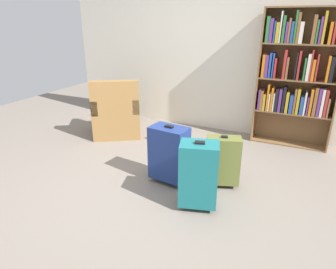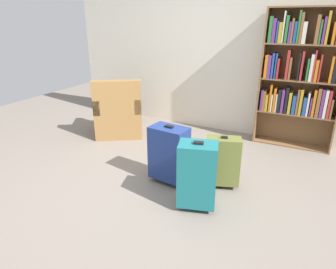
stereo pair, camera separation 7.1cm
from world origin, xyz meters
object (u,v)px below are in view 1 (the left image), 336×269
suitcase_navy_blue (169,153)px  bookshelf (296,75)px  mug (153,137)px  armchair (117,115)px  suitcase_olive (223,160)px  suitcase_teal (198,174)px

suitcase_navy_blue → bookshelf: bearing=57.7°
mug → suitcase_navy_blue: 1.29m
mug → armchair: bearing=-178.4°
armchair → suitcase_navy_blue: bearing=-36.0°
armchair → mug: size_ratio=8.05×
mug → suitcase_navy_blue: bearing=-53.6°
mug → suitcase_navy_blue: size_ratio=0.18×
armchair → suitcase_olive: size_ratio=1.64×
suitcase_navy_blue → suitcase_olive: bearing=15.7°
bookshelf → suitcase_teal: bookshelf is taller
suitcase_navy_blue → suitcase_teal: 0.56m
armchair → mug: bearing=1.6°
bookshelf → mug: (-1.85, -0.73, -0.96)m
mug → suitcase_navy_blue: suitcase_navy_blue is taller
bookshelf → suitcase_teal: bearing=-107.3°
armchair → mug: 0.68m
mug → suitcase_teal: size_ratio=0.17×
suitcase_navy_blue → suitcase_teal: suitcase_teal is taller
mug → suitcase_teal: suitcase_teal is taller
suitcase_navy_blue → suitcase_olive: suitcase_navy_blue is taller
bookshelf → suitcase_teal: (-0.65, -2.07, -0.65)m
suitcase_teal → suitcase_olive: size_ratio=1.17×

